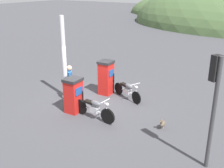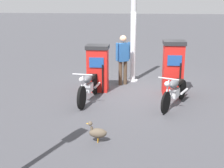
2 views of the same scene
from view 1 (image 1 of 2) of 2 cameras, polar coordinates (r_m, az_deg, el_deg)
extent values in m
plane|color=#424247|center=(12.75, -4.82, -3.61)|extent=(120.00, 120.00, 0.00)
cube|color=red|center=(11.56, -8.05, -2.62)|extent=(0.60, 0.69, 1.39)
cube|color=#1E478C|center=(11.27, -6.93, -1.50)|extent=(0.06, 0.46, 0.32)
cube|color=#262628|center=(11.29, -8.24, 0.90)|extent=(0.66, 0.76, 0.12)
cylinder|color=black|center=(11.60, -6.11, -3.57)|extent=(0.05, 0.05, 0.90)
cube|color=red|center=(13.29, -1.27, 1.10)|extent=(0.61, 0.65, 1.57)
cube|color=#1E478C|center=(13.03, -0.14, 2.32)|extent=(0.06, 0.43, 0.32)
cube|color=#262628|center=(13.04, -1.30, 4.61)|extent=(0.67, 0.71, 0.12)
cylinder|color=black|center=(13.36, 0.39, 0.14)|extent=(0.05, 0.05, 1.02)
cylinder|color=black|center=(10.62, -0.91, -6.78)|extent=(0.64, 0.12, 0.64)
cylinder|color=black|center=(11.48, -6.61, -4.76)|extent=(0.64, 0.12, 0.64)
cube|color=silver|center=(10.96, -3.69, -5.34)|extent=(0.37, 0.22, 0.24)
cylinder|color=silver|center=(11.01, -3.88, -5.50)|extent=(1.08, 0.12, 0.05)
ellipsoid|color=#595B60|center=(10.80, -3.44, -4.10)|extent=(0.49, 0.25, 0.24)
cube|color=black|center=(11.02, -4.79, -3.79)|extent=(0.45, 0.23, 0.10)
cylinder|color=silver|center=(10.51, -1.10, -5.26)|extent=(0.26, 0.06, 0.57)
cylinder|color=silver|center=(10.42, -1.45, -3.56)|extent=(0.07, 0.56, 0.04)
sphere|color=silver|center=(10.42, -1.02, -4.30)|extent=(0.15, 0.15, 0.14)
cylinder|color=silver|center=(11.42, -5.47, -4.73)|extent=(0.55, 0.11, 0.07)
cylinder|color=black|center=(12.38, 5.12, -2.88)|extent=(0.57, 0.27, 0.59)
cylinder|color=black|center=(13.39, 1.38, -0.97)|extent=(0.57, 0.27, 0.59)
cube|color=silver|center=(12.80, 3.32, -1.55)|extent=(0.41, 0.32, 0.24)
cylinder|color=silver|center=(12.86, 3.18, -1.68)|extent=(0.98, 0.44, 0.05)
ellipsoid|color=#595B60|center=(12.65, 3.54, -0.47)|extent=(0.53, 0.39, 0.24)
cube|color=black|center=(12.91, 2.61, -0.15)|extent=(0.48, 0.35, 0.10)
cylinder|color=silver|center=(12.29, 5.05, -1.54)|extent=(0.26, 0.14, 0.57)
cylinder|color=silver|center=(12.24, 4.86, -0.03)|extent=(0.25, 0.53, 0.04)
sphere|color=silver|center=(12.21, 5.13, -0.70)|extent=(0.18, 0.18, 0.14)
cylinder|color=silver|center=(13.30, 2.30, -1.04)|extent=(0.54, 0.27, 0.07)
cylinder|color=#473828|center=(12.77, -8.62, -1.69)|extent=(0.18, 0.18, 0.84)
cylinder|color=#473828|center=(12.59, -8.67, -2.03)|extent=(0.18, 0.18, 0.84)
cube|color=#265999|center=(12.42, -8.83, 1.29)|extent=(0.38, 0.41, 0.63)
cylinder|color=#265999|center=(12.64, -8.77, 1.78)|extent=(0.13, 0.13, 0.60)
cylinder|color=#265999|center=(12.18, -8.90, 1.06)|extent=(0.13, 0.13, 0.60)
sphere|color=tan|center=(12.28, -8.94, 3.32)|extent=(0.33, 0.33, 0.23)
ellipsoid|color=brown|center=(10.51, 10.59, -8.18)|extent=(0.20, 0.38, 0.21)
cylinder|color=brown|center=(10.37, 10.36, -8.18)|extent=(0.06, 0.06, 0.14)
sphere|color=brown|center=(10.28, 10.35, -7.54)|extent=(0.10, 0.10, 0.09)
cone|color=orange|center=(10.23, 10.22, -7.71)|extent=(0.04, 0.06, 0.04)
cone|color=brown|center=(10.64, 10.93, -7.65)|extent=(0.08, 0.08, 0.07)
cylinder|color=orange|center=(10.57, 10.72, -8.96)|extent=(0.02, 0.02, 0.10)
cylinder|color=orange|center=(10.59, 10.36, -8.87)|extent=(0.02, 0.02, 0.10)
cylinder|color=#38383A|center=(8.14, 20.43, -6.20)|extent=(0.16, 0.16, 3.40)
cube|color=black|center=(7.75, 20.88, 3.13)|extent=(0.29, 0.31, 0.72)
sphere|color=red|center=(7.76, 20.54, 4.88)|extent=(0.20, 0.20, 0.15)
sphere|color=orange|center=(7.82, 20.34, 3.33)|extent=(0.20, 0.20, 0.15)
sphere|color=green|center=(7.88, 20.15, 1.80)|extent=(0.20, 0.20, 0.15)
cylinder|color=silver|center=(12.78, -10.01, 5.38)|extent=(0.20, 0.20, 3.86)
cylinder|color=silver|center=(13.39, -9.52, -2.54)|extent=(0.40, 0.40, 0.04)
ellipsoid|color=#476038|center=(52.18, 19.92, 13.51)|extent=(29.81, 20.18, 8.24)
camera|label=2|loc=(10.29, 45.39, 1.37)|focal=48.69mm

